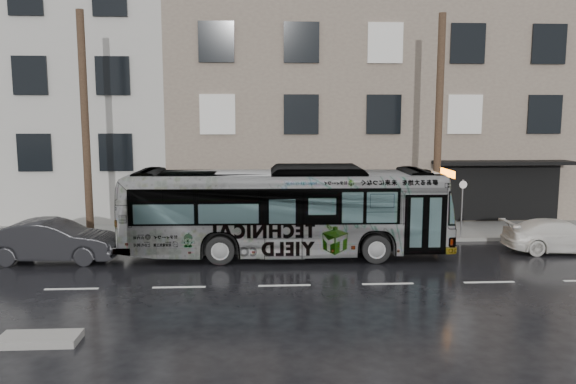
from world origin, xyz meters
name	(u,v)px	position (x,y,z in m)	size (l,w,h in m)	color
ground	(281,264)	(0.00, 0.00, 0.00)	(120.00, 120.00, 0.00)	black
sidewalk	(276,233)	(0.00, 4.90, 0.07)	(90.00, 3.60, 0.15)	gray
building_taupe	(360,109)	(5.00, 12.70, 5.50)	(20.00, 12.00, 11.00)	gray
utility_pole_front	(438,128)	(6.50, 3.30, 4.65)	(0.30, 0.30, 9.00)	#4A3625
utility_pole_rear	(85,129)	(-7.50, 3.30, 4.65)	(0.30, 0.30, 9.00)	#4A3625
sign_post	(462,209)	(7.60, 3.30, 1.35)	(0.06, 0.06, 2.40)	slate
bus	(285,211)	(0.21, 1.22, 1.66)	(2.79, 11.94, 3.33)	#B2B2B2
white_sedan	(560,236)	(10.69, 1.24, 0.62)	(1.72, 4.24, 1.23)	silver
dark_sedan	(54,241)	(-8.06, 0.80, 0.75)	(1.58, 4.53, 1.49)	black
slush_pile	(39,339)	(-5.81, -6.55, 0.09)	(1.80, 0.80, 0.18)	#A6A39D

